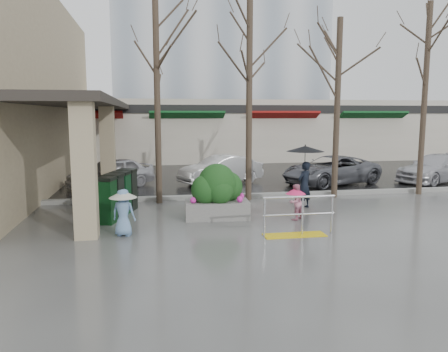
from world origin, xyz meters
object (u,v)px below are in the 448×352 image
object	(u,v)px
tree_mideast	(339,64)
news_boxes	(117,194)
car_a	(111,173)
car_c	(331,170)
car_d	(436,168)
child_pink	(295,200)
child_blue	(123,208)
car_b	(221,170)
planter	(217,192)
handrail	(297,221)
tree_east	(427,52)
woman	(305,168)
tree_midwest	(250,51)
tree_west	(156,54)

from	to	relation	value
tree_mideast	news_boxes	world-z (taller)	tree_mideast
car_a	car_c	size ratio (longest dim) A/B	0.82
news_boxes	car_d	bearing A→B (deg)	34.56
child_pink	news_boxes	world-z (taller)	news_boxes
news_boxes	car_d	world-z (taller)	news_boxes
child_blue	news_boxes	distance (m)	2.30
car_a	car_b	bearing A→B (deg)	59.42
planter	car_a	bearing A→B (deg)	120.08
planter	car_a	distance (m)	7.11
news_boxes	car_b	world-z (taller)	news_boxes
handrail	child_blue	xyz separation A→B (m)	(-4.36, 0.73, 0.35)
tree_east	child_pink	distance (m)	8.41
child_blue	child_pink	bearing A→B (deg)	-150.57
handrail	tree_east	xyz separation A→B (m)	(6.64, 4.80, 5.01)
car_c	woman	bearing A→B (deg)	-52.21
child_pink	car_a	xyz separation A→B (m)	(-5.78, 6.76, 0.03)
tree_midwest	tree_east	world-z (taller)	tree_east
woman	child_blue	bearing A→B (deg)	-8.87
news_boxes	car_a	xyz separation A→B (m)	(-0.62, 5.36, -0.04)
tree_east	car_a	world-z (taller)	tree_east
tree_east	news_boxes	bearing A→B (deg)	-170.98
tree_midwest	child_blue	xyz separation A→B (m)	(-4.20, -4.07, -4.51)
child_blue	car_a	distance (m)	7.69
tree_west	news_boxes	world-z (taller)	tree_west
tree_midwest	news_boxes	xyz separation A→B (m)	(-4.50, -1.79, -4.57)
car_c	car_d	distance (m)	5.08
planter	car_a	size ratio (longest dim) A/B	0.52
tree_mideast	car_d	bearing A→B (deg)	23.69
handrail	news_boxes	distance (m)	5.55
handrail	tree_west	distance (m)	7.52
tree_midwest	tree_east	size ratio (longest dim) A/B	0.97
tree_midwest	car_a	size ratio (longest dim) A/B	1.89
woman	planter	world-z (taller)	woman
news_boxes	tree_west	bearing A→B (deg)	70.78
child_blue	car_a	size ratio (longest dim) A/B	0.33
car_d	car_c	bearing A→B (deg)	-113.07
child_pink	news_boxes	distance (m)	5.36
tree_west	tree_east	xyz separation A→B (m)	(10.00, 0.00, 0.30)
tree_east	car_c	bearing A→B (deg)	130.60
tree_west	car_d	bearing A→B (deg)	12.05
news_boxes	car_c	xyz separation A→B (m)	(8.88, 4.61, -0.04)
tree_west	woman	distance (m)	6.24
tree_midwest	tree_mideast	world-z (taller)	tree_midwest
planter	tree_east	bearing A→B (deg)	17.20
handrail	car_d	bearing A→B (deg)	38.89
child_pink	car_b	distance (m)	7.11
handrail	tree_mideast	world-z (taller)	tree_mideast
child_pink	child_blue	size ratio (longest dim) A/B	0.87
tree_east	child_blue	xyz separation A→B (m)	(-11.00, -4.07, -4.66)
tree_mideast	woman	bearing A→B (deg)	-137.21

